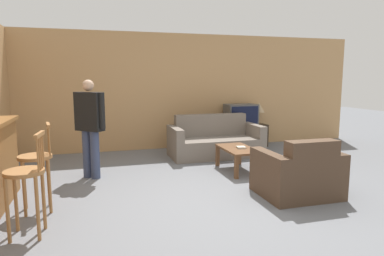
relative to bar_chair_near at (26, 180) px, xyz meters
name	(u,v)px	position (x,y,z in m)	size (l,w,h in m)	color
ground_plane	(224,200)	(2.31, 0.41, -0.59)	(24.00, 24.00, 0.00)	slate
wall_back	(167,92)	(2.31, 4.00, 0.71)	(9.40, 0.08, 2.60)	tan
bar_chair_near	(26,180)	(0.00, 0.00, 0.00)	(0.42, 0.42, 1.07)	#996638
bar_chair_mid	(37,164)	(0.00, 0.69, 0.00)	(0.45, 0.45, 1.07)	#996638
couch_far	(215,142)	(3.08, 2.93, -0.29)	(1.87, 0.90, 0.84)	#70665B
armchair_near	(299,175)	(3.34, 0.28, -0.29)	(1.01, 0.85, 0.82)	#4C3828
coffee_table	(238,152)	(3.06, 1.69, -0.24)	(0.52, 0.94, 0.41)	brown
tv_unit	(240,136)	(3.98, 3.65, -0.32)	(1.24, 0.44, 0.52)	#2D2319
tv	(241,114)	(3.98, 3.64, 0.18)	(0.72, 0.45, 0.48)	#4C4C4C
book_on_table	(241,147)	(3.10, 1.66, -0.16)	(0.16, 0.17, 0.03)	#B7AD99
table_lamp	(259,108)	(4.44, 3.65, 0.32)	(0.28, 0.28, 0.51)	brown
person_by_window	(90,124)	(0.62, 1.97, 0.30)	(0.47, 0.45, 1.58)	#384260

